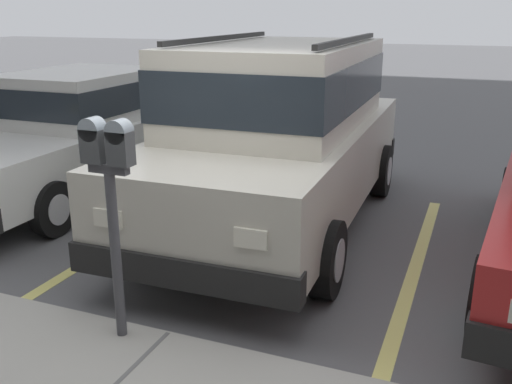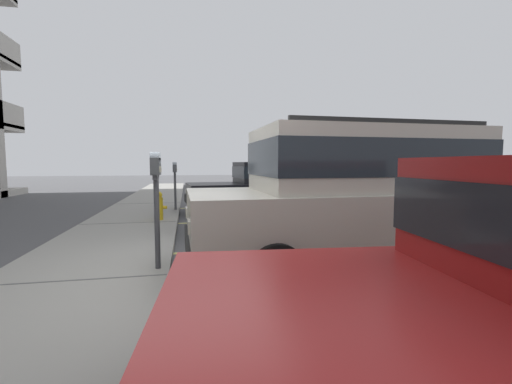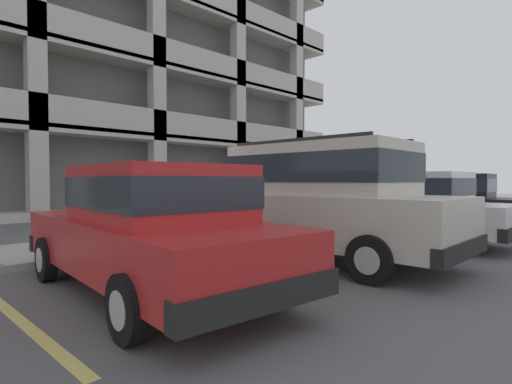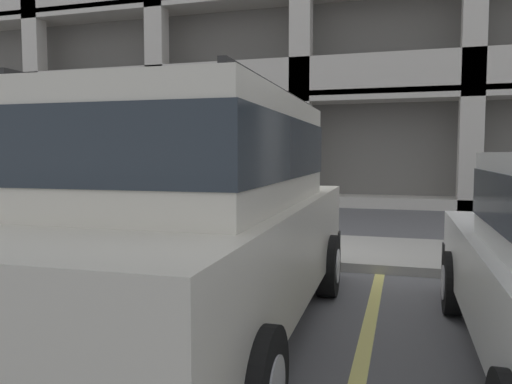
% 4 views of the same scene
% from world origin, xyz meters
% --- Properties ---
extents(ground_plane, '(80.00, 80.00, 0.10)m').
position_xyz_m(ground_plane, '(0.00, 0.00, -0.05)').
color(ground_plane, '#565659').
extents(sidewalk, '(40.00, 2.20, 0.12)m').
position_xyz_m(sidewalk, '(0.00, 1.30, 0.06)').
color(sidewalk, '#9E9B93').
rests_on(sidewalk, ground_plane).
extents(parking_stall_lines, '(11.85, 4.80, 0.01)m').
position_xyz_m(parking_stall_lines, '(1.47, -1.40, 0.00)').
color(parking_stall_lines, '#DBD16B').
rests_on(parking_stall_lines, ground_plane).
extents(silver_suv, '(2.10, 4.82, 2.03)m').
position_xyz_m(silver_suv, '(0.11, -2.43, 1.09)').
color(silver_suv, beige).
rests_on(silver_suv, ground_plane).
extents(parking_meter_near, '(0.35, 0.12, 1.53)m').
position_xyz_m(parking_meter_near, '(0.29, 0.35, 1.26)').
color(parking_meter_near, '#47474C').
rests_on(parking_meter_near, sidewalk).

